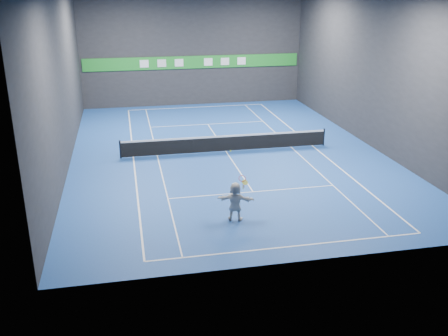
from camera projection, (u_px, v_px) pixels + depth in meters
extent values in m
plane|color=#1B4596|center=(226.00, 151.00, 29.92)|extent=(26.00, 26.00, 0.00)
cube|color=#252527|center=(193.00, 50.00, 40.34)|extent=(18.00, 0.10, 9.00)
cube|color=#252527|center=(307.00, 142.00, 16.42)|extent=(18.00, 0.10, 9.00)
cube|color=#252527|center=(62.00, 82.00, 26.68)|extent=(0.10, 26.00, 9.00)
cube|color=#252527|center=(372.00, 71.00, 30.08)|extent=(0.10, 26.00, 9.00)
cube|color=white|center=(290.00, 247.00, 18.98)|extent=(10.98, 0.08, 0.01)
cube|color=white|center=(196.00, 107.00, 40.86)|extent=(10.98, 0.08, 0.01)
cube|color=white|center=(133.00, 157.00, 28.89)|extent=(0.08, 23.78, 0.01)
cube|color=white|center=(312.00, 146.00, 30.96)|extent=(0.08, 23.78, 0.01)
cube|color=white|center=(157.00, 156.00, 29.15)|extent=(0.06, 23.78, 0.01)
cube|color=white|center=(291.00, 147.00, 30.70)|extent=(0.06, 23.78, 0.01)
cube|color=white|center=(253.00, 192.00, 24.03)|extent=(8.23, 0.06, 0.01)
cube|color=white|center=(208.00, 124.00, 35.81)|extent=(8.23, 0.06, 0.01)
cube|color=white|center=(226.00, 151.00, 29.92)|extent=(0.06, 12.80, 0.01)
imported|color=silver|center=(235.00, 201.00, 20.88)|extent=(1.64, 0.99, 1.69)
sphere|color=#BDEE27|center=(231.00, 151.00, 20.31)|extent=(0.07, 0.07, 0.07)
cylinder|color=black|center=(120.00, 149.00, 28.57)|extent=(0.10, 0.10, 1.07)
cylinder|color=black|center=(324.00, 137.00, 30.91)|extent=(0.10, 0.10, 1.07)
cube|color=black|center=(226.00, 144.00, 29.76)|extent=(12.40, 0.03, 0.86)
cube|color=white|center=(226.00, 136.00, 29.60)|extent=(12.40, 0.04, 0.10)
cube|color=#1E8C28|center=(194.00, 62.00, 40.63)|extent=(17.64, 0.06, 1.00)
cube|color=white|center=(144.00, 64.00, 39.82)|extent=(0.70, 0.04, 0.60)
cube|color=silver|center=(162.00, 63.00, 40.08)|extent=(0.70, 0.04, 0.60)
cube|color=white|center=(179.00, 63.00, 40.35)|extent=(0.70, 0.04, 0.60)
cube|color=white|center=(208.00, 62.00, 40.80)|extent=(0.70, 0.04, 0.60)
cube|color=white|center=(225.00, 61.00, 41.06)|extent=(0.70, 0.04, 0.60)
cube|color=white|center=(241.00, 61.00, 41.33)|extent=(0.70, 0.04, 0.60)
torus|color=red|center=(242.00, 179.00, 20.65)|extent=(0.42, 0.33, 0.30)
cylinder|color=#BCD64B|center=(245.00, 182.00, 20.73)|extent=(0.37, 0.29, 0.23)
cylinder|color=red|center=(244.00, 186.00, 20.78)|extent=(0.09, 0.13, 0.17)
cylinder|color=yellow|center=(243.00, 187.00, 20.76)|extent=(0.09, 0.17, 0.25)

